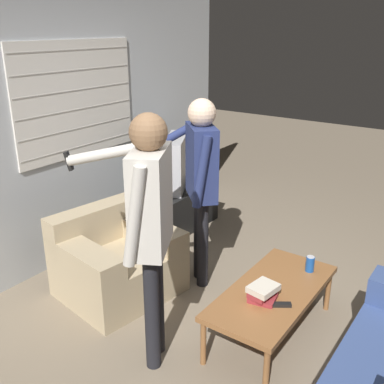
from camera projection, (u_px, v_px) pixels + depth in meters
name	position (u px, v px, depth m)	size (l,w,h in m)	color
ground_plane	(238.00, 341.00, 3.30)	(16.00, 16.00, 0.00)	#7F705B
wall_back	(45.00, 133.00, 3.96)	(5.20, 0.08, 2.55)	#ADB2B7
armchair_beige	(116.00, 261.00, 3.84)	(1.01, 0.94, 0.71)	tan
coffee_table	(273.00, 294.00, 3.26)	(1.18, 0.55, 0.39)	brown
tv_stand	(177.00, 206.00, 5.14)	(0.87, 0.57, 0.47)	black
tv	(176.00, 163.00, 4.96)	(0.70, 0.51, 0.58)	#B2B2B7
person_left_standing	(149.00, 212.00, 2.76)	(0.55, 0.86, 1.72)	black
person_right_standing	(200.00, 171.00, 3.73)	(0.49, 0.79, 1.64)	black
book_stack	(263.00, 292.00, 3.10)	(0.22, 0.21, 0.12)	maroon
soda_can	(310.00, 264.00, 3.47)	(0.07, 0.07, 0.13)	#194C9E
spare_remote	(282.00, 305.00, 3.05)	(0.11, 0.13, 0.02)	black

